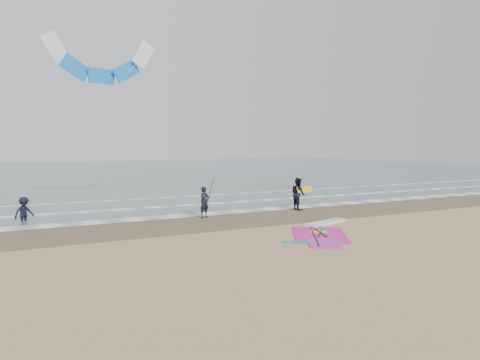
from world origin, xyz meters
name	(u,v)px	position (x,y,z in m)	size (l,w,h in m)	color
ground	(324,239)	(0.00, 0.00, 0.00)	(120.00, 120.00, 0.00)	tan
sea_water	(120,172)	(0.00, 48.00, 0.01)	(120.00, 80.00, 0.02)	#47605E
wet_sand_band	(258,217)	(0.00, 6.00, 0.00)	(120.00, 5.00, 0.01)	brown
foam_waterline	(225,206)	(0.00, 10.44, 0.03)	(120.00, 9.15, 0.02)	white
windsurf_rig	(322,231)	(0.85, 1.29, 0.04)	(5.54, 5.25, 0.13)	white
person_standing	(205,202)	(-2.68, 7.15, 0.86)	(0.62, 0.41, 1.71)	black
person_walking	(298,194)	(3.51, 7.36, 0.99)	(0.96, 0.75, 1.98)	black
person_wading	(24,206)	(-11.54, 10.21, 0.82)	(1.06, 0.61, 1.64)	black
held_pole	(210,195)	(-2.38, 7.15, 1.26)	(0.17, 0.86, 1.82)	black
carried_kiteboard	(305,189)	(3.91, 7.26, 1.25)	(1.30, 0.51, 0.39)	yellow
surf_kite	(101,64)	(-7.08, 13.10, 8.89)	(7.86, 3.20, 9.52)	white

